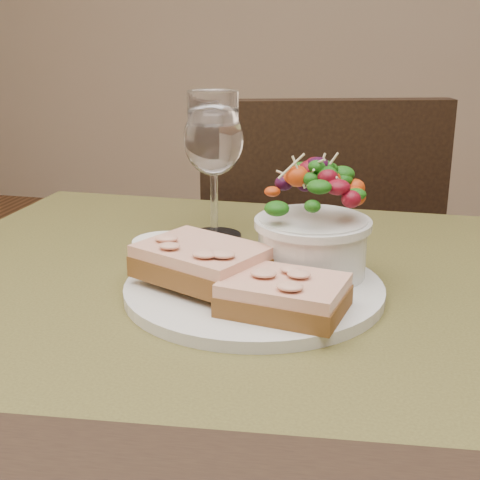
% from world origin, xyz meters
% --- Properties ---
extents(cafe_table, '(0.80, 0.80, 0.75)m').
position_xyz_m(cafe_table, '(0.00, 0.00, 0.65)').
color(cafe_table, '#46401E').
rests_on(cafe_table, ground).
extents(chair_far, '(0.52, 0.52, 0.90)m').
position_xyz_m(chair_far, '(-0.02, 0.68, 0.29)').
color(chair_far, black).
rests_on(chair_far, ground).
extents(dinner_plate, '(0.27, 0.27, 0.01)m').
position_xyz_m(dinner_plate, '(0.01, 0.04, 0.76)').
color(dinner_plate, silver).
rests_on(dinner_plate, cafe_table).
extents(sandwich_front, '(0.12, 0.10, 0.03)m').
position_xyz_m(sandwich_front, '(0.06, -0.02, 0.78)').
color(sandwich_front, '#462912').
rests_on(sandwich_front, dinner_plate).
extents(sandwich_back, '(0.15, 0.13, 0.03)m').
position_xyz_m(sandwich_back, '(-0.04, 0.02, 0.79)').
color(sandwich_back, '#462912').
rests_on(sandwich_back, dinner_plate).
extents(ramekin, '(0.06, 0.06, 0.04)m').
position_xyz_m(ramekin, '(-0.09, 0.05, 0.78)').
color(ramekin, white).
rests_on(ramekin, dinner_plate).
extents(salad_bowl, '(0.11, 0.11, 0.13)m').
position_xyz_m(salad_bowl, '(0.07, 0.08, 0.82)').
color(salad_bowl, silver).
rests_on(salad_bowl, dinner_plate).
extents(garnish, '(0.05, 0.04, 0.02)m').
position_xyz_m(garnish, '(-0.07, 0.11, 0.77)').
color(garnish, '#0A3309').
rests_on(garnish, dinner_plate).
extents(wine_glass, '(0.08, 0.08, 0.18)m').
position_xyz_m(wine_glass, '(-0.08, 0.21, 0.87)').
color(wine_glass, white).
rests_on(wine_glass, cafe_table).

